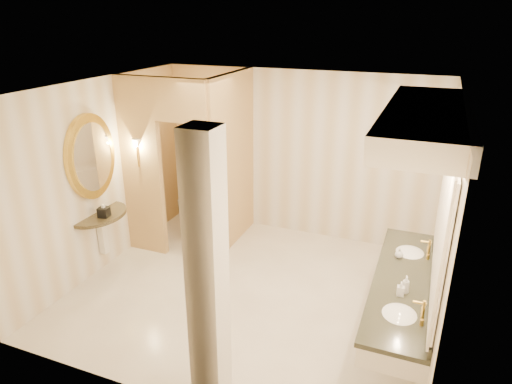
% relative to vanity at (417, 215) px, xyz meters
% --- Properties ---
extents(floor, '(4.50, 4.50, 0.00)m').
position_rel_vanity_xyz_m(floor, '(-1.98, 0.40, -1.63)').
color(floor, white).
rests_on(floor, ground).
extents(ceiling, '(4.50, 4.50, 0.00)m').
position_rel_vanity_xyz_m(ceiling, '(-1.98, 0.40, 1.07)').
color(ceiling, white).
rests_on(ceiling, wall_back).
extents(wall_back, '(4.50, 0.02, 2.70)m').
position_rel_vanity_xyz_m(wall_back, '(-1.98, 2.40, -0.28)').
color(wall_back, silver).
rests_on(wall_back, floor).
extents(wall_front, '(4.50, 0.02, 2.70)m').
position_rel_vanity_xyz_m(wall_front, '(-1.98, -1.60, -0.28)').
color(wall_front, silver).
rests_on(wall_front, floor).
extents(wall_left, '(0.02, 4.00, 2.70)m').
position_rel_vanity_xyz_m(wall_left, '(-4.23, 0.40, -0.28)').
color(wall_left, silver).
rests_on(wall_left, floor).
extents(wall_right, '(0.02, 4.00, 2.70)m').
position_rel_vanity_xyz_m(wall_right, '(0.27, 0.40, -0.28)').
color(wall_right, silver).
rests_on(wall_right, floor).
extents(toilet_closet, '(1.50, 1.55, 2.70)m').
position_rel_vanity_xyz_m(toilet_closet, '(-3.11, 1.37, -0.24)').
color(toilet_closet, '#E4BD77').
rests_on(toilet_closet, floor).
extents(wall_sconce, '(0.14, 0.14, 0.42)m').
position_rel_vanity_xyz_m(wall_sconce, '(-3.90, 0.83, 0.10)').
color(wall_sconce, gold).
rests_on(wall_sconce, toilet_closet).
extents(vanity, '(0.75, 2.55, 2.09)m').
position_rel_vanity_xyz_m(vanity, '(0.00, 0.00, 0.00)').
color(vanity, white).
rests_on(vanity, floor).
extents(console_shelf, '(0.90, 0.90, 1.90)m').
position_rel_vanity_xyz_m(console_shelf, '(-4.19, 0.19, -0.29)').
color(console_shelf, black).
rests_on(console_shelf, floor).
extents(pillar, '(0.29, 0.29, 2.70)m').
position_rel_vanity_xyz_m(pillar, '(-1.63, -1.40, -0.28)').
color(pillar, white).
rests_on(pillar, floor).
extents(tissue_box, '(0.16, 0.16, 0.14)m').
position_rel_vanity_xyz_m(tissue_box, '(-4.03, 0.12, -0.69)').
color(tissue_box, black).
rests_on(tissue_box, console_shelf).
extents(toilet, '(0.58, 0.76, 0.69)m').
position_rel_vanity_xyz_m(toilet, '(-3.40, 1.72, -1.28)').
color(toilet, white).
rests_on(toilet, floor).
extents(soap_bottle_a, '(0.07, 0.08, 0.15)m').
position_rel_vanity_xyz_m(soap_bottle_a, '(-0.05, -0.32, -0.68)').
color(soap_bottle_a, beige).
rests_on(soap_bottle_a, vanity).
extents(soap_bottle_b, '(0.10, 0.10, 0.12)m').
position_rel_vanity_xyz_m(soap_bottle_b, '(-0.14, 0.45, -0.69)').
color(soap_bottle_b, silver).
rests_on(soap_bottle_b, vanity).
extents(soap_bottle_c, '(0.09, 0.09, 0.19)m').
position_rel_vanity_xyz_m(soap_bottle_c, '(-0.01, -0.26, -0.66)').
color(soap_bottle_c, '#C6B28C').
rests_on(soap_bottle_c, vanity).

